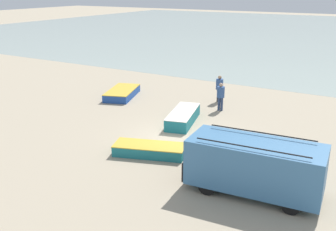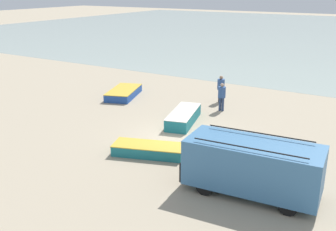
{
  "view_description": "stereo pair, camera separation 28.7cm",
  "coord_description": "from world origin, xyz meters",
  "px_view_note": "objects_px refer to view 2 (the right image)",
  "views": [
    {
      "loc": [
        9.3,
        -16.57,
        7.43
      ],
      "look_at": [
        -0.55,
        0.07,
        1.0
      ],
      "focal_mm": 42.0,
      "sensor_mm": 36.0,
      "label": 1
    },
    {
      "loc": [
        9.54,
        -16.42,
        7.43
      ],
      "look_at": [
        -0.55,
        0.07,
        1.0
      ],
      "focal_mm": 42.0,
      "sensor_mm": 36.0,
      "label": 2
    }
  ],
  "objects_px": {
    "fisherman_0": "(222,94)",
    "parked_van": "(252,166)",
    "fishing_rowboat_0": "(124,92)",
    "fishing_rowboat_1": "(184,116)",
    "fishing_rowboat_2": "(151,150)",
    "fisherman_1": "(221,86)"
  },
  "relations": [
    {
      "from": "fishing_rowboat_1",
      "to": "fisherman_0",
      "type": "bearing_deg",
      "value": -32.27
    },
    {
      "from": "fishing_rowboat_1",
      "to": "fishing_rowboat_2",
      "type": "height_order",
      "value": "fishing_rowboat_1"
    },
    {
      "from": "parked_van",
      "to": "fishing_rowboat_2",
      "type": "relative_size",
      "value": 1.28
    },
    {
      "from": "fishing_rowboat_2",
      "to": "fisherman_0",
      "type": "distance_m",
      "value": 7.89
    },
    {
      "from": "parked_van",
      "to": "fishing_rowboat_2",
      "type": "bearing_deg",
      "value": -15.28
    },
    {
      "from": "fishing_rowboat_0",
      "to": "fisherman_1",
      "type": "height_order",
      "value": "fisherman_1"
    },
    {
      "from": "fisherman_1",
      "to": "fishing_rowboat_0",
      "type": "bearing_deg",
      "value": 123.33
    },
    {
      "from": "fisherman_0",
      "to": "parked_van",
      "type": "bearing_deg",
      "value": 23.06
    },
    {
      "from": "fishing_rowboat_2",
      "to": "fisherman_0",
      "type": "height_order",
      "value": "fisherman_0"
    },
    {
      "from": "fishing_rowboat_0",
      "to": "fishing_rowboat_1",
      "type": "distance_m",
      "value": 6.76
    },
    {
      "from": "fishing_rowboat_0",
      "to": "fishing_rowboat_2",
      "type": "distance_m",
      "value": 10.34
    },
    {
      "from": "fisherman_1",
      "to": "fisherman_0",
      "type": "bearing_deg",
      "value": -139.37
    },
    {
      "from": "fisherman_0",
      "to": "fisherman_1",
      "type": "xyz_separation_m",
      "value": [
        -0.82,
        1.7,
        0.03
      ]
    },
    {
      "from": "fishing_rowboat_0",
      "to": "fisherman_0",
      "type": "height_order",
      "value": "fisherman_0"
    },
    {
      "from": "fishing_rowboat_0",
      "to": "fisherman_0",
      "type": "bearing_deg",
      "value": -105.79
    },
    {
      "from": "parked_van",
      "to": "fisherman_1",
      "type": "bearing_deg",
      "value": -65.08
    },
    {
      "from": "parked_van",
      "to": "fishing_rowboat_0",
      "type": "xyz_separation_m",
      "value": [
        -12.34,
        8.36,
        -0.86
      ]
    },
    {
      "from": "fishing_rowboat_0",
      "to": "fishing_rowboat_1",
      "type": "bearing_deg",
      "value": -131.51
    },
    {
      "from": "fishing_rowboat_0",
      "to": "fisherman_0",
      "type": "relative_size",
      "value": 2.52
    },
    {
      "from": "fishing_rowboat_2",
      "to": "fisherman_1",
      "type": "relative_size",
      "value": 2.23
    },
    {
      "from": "fishing_rowboat_1",
      "to": "fisherman_1",
      "type": "relative_size",
      "value": 2.49
    },
    {
      "from": "fishing_rowboat_1",
      "to": "fishing_rowboat_2",
      "type": "xyz_separation_m",
      "value": [
        0.97,
        -4.85,
        -0.09
      ]
    }
  ]
}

